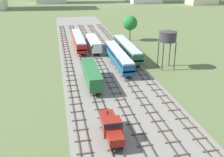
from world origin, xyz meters
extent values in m
plane|color=#5B6B3D|center=(0.00, 56.00, 0.00)|extent=(480.00, 480.00, 0.00)
cube|color=gray|center=(0.00, 56.00, 0.00)|extent=(21.02, 176.00, 0.01)
cube|color=#47382D|center=(-9.23, 57.00, 0.22)|extent=(0.07, 126.00, 0.15)
cube|color=#47382D|center=(-7.79, 57.00, 0.22)|extent=(0.07, 126.00, 0.15)
cube|color=brown|center=(-8.51, 25.50, 0.07)|extent=(2.40, 0.22, 0.14)
cube|color=brown|center=(-8.51, 28.50, 0.07)|extent=(2.40, 0.22, 0.14)
cube|color=brown|center=(-8.51, 31.50, 0.07)|extent=(2.40, 0.22, 0.14)
cube|color=brown|center=(-8.51, 34.50, 0.07)|extent=(2.40, 0.22, 0.14)
cube|color=brown|center=(-8.51, 37.50, 0.07)|extent=(2.40, 0.22, 0.14)
cube|color=brown|center=(-8.51, 40.50, 0.07)|extent=(2.40, 0.22, 0.14)
cube|color=brown|center=(-8.51, 43.50, 0.07)|extent=(2.40, 0.22, 0.14)
cube|color=brown|center=(-8.51, 46.50, 0.07)|extent=(2.40, 0.22, 0.14)
cube|color=brown|center=(-8.51, 49.50, 0.07)|extent=(2.40, 0.22, 0.14)
cube|color=brown|center=(-8.51, 52.50, 0.07)|extent=(2.40, 0.22, 0.14)
cube|color=brown|center=(-8.51, 55.50, 0.07)|extent=(2.40, 0.22, 0.14)
cube|color=brown|center=(-8.51, 58.50, 0.07)|extent=(2.40, 0.22, 0.14)
cube|color=brown|center=(-8.51, 61.50, 0.07)|extent=(2.40, 0.22, 0.14)
cube|color=brown|center=(-8.51, 64.50, 0.07)|extent=(2.40, 0.22, 0.14)
cube|color=brown|center=(-8.51, 67.50, 0.07)|extent=(2.40, 0.22, 0.14)
cube|color=brown|center=(-8.51, 70.50, 0.07)|extent=(2.40, 0.22, 0.14)
cube|color=brown|center=(-8.51, 73.50, 0.07)|extent=(2.40, 0.22, 0.14)
cube|color=brown|center=(-8.51, 76.50, 0.07)|extent=(2.40, 0.22, 0.14)
cube|color=brown|center=(-8.51, 79.50, 0.07)|extent=(2.40, 0.22, 0.14)
cube|color=brown|center=(-8.51, 82.50, 0.07)|extent=(2.40, 0.22, 0.14)
cube|color=brown|center=(-8.51, 85.50, 0.07)|extent=(2.40, 0.22, 0.14)
cube|color=brown|center=(-8.51, 88.50, 0.07)|extent=(2.40, 0.22, 0.14)
cube|color=brown|center=(-8.51, 91.50, 0.07)|extent=(2.40, 0.22, 0.14)
cube|color=brown|center=(-8.51, 94.50, 0.07)|extent=(2.40, 0.22, 0.14)
cube|color=brown|center=(-8.51, 97.50, 0.07)|extent=(2.40, 0.22, 0.14)
cube|color=brown|center=(-8.51, 100.50, 0.07)|extent=(2.40, 0.22, 0.14)
cube|color=brown|center=(-8.51, 103.50, 0.07)|extent=(2.40, 0.22, 0.14)
cube|color=brown|center=(-8.51, 106.50, 0.07)|extent=(2.40, 0.22, 0.14)
cube|color=brown|center=(-8.51, 109.50, 0.07)|extent=(2.40, 0.22, 0.14)
cube|color=brown|center=(-8.51, 112.50, 0.07)|extent=(2.40, 0.22, 0.14)
cube|color=brown|center=(-8.51, 115.50, 0.07)|extent=(2.40, 0.22, 0.14)
cube|color=brown|center=(-8.51, 118.50, 0.07)|extent=(2.40, 0.22, 0.14)
cube|color=#47382D|center=(-4.97, 57.00, 0.22)|extent=(0.07, 126.00, 0.15)
cube|color=#47382D|center=(-3.54, 57.00, 0.22)|extent=(0.07, 126.00, 0.15)
cube|color=brown|center=(-4.25, 25.50, 0.07)|extent=(2.40, 0.22, 0.14)
cube|color=brown|center=(-4.25, 28.50, 0.07)|extent=(2.40, 0.22, 0.14)
cube|color=brown|center=(-4.25, 31.50, 0.07)|extent=(2.40, 0.22, 0.14)
cube|color=brown|center=(-4.25, 34.50, 0.07)|extent=(2.40, 0.22, 0.14)
cube|color=brown|center=(-4.25, 37.50, 0.07)|extent=(2.40, 0.22, 0.14)
cube|color=brown|center=(-4.25, 40.50, 0.07)|extent=(2.40, 0.22, 0.14)
cube|color=brown|center=(-4.25, 43.50, 0.07)|extent=(2.40, 0.22, 0.14)
cube|color=brown|center=(-4.25, 46.50, 0.07)|extent=(2.40, 0.22, 0.14)
cube|color=brown|center=(-4.25, 49.50, 0.07)|extent=(2.40, 0.22, 0.14)
cube|color=brown|center=(-4.25, 52.50, 0.07)|extent=(2.40, 0.22, 0.14)
cube|color=brown|center=(-4.25, 55.50, 0.07)|extent=(2.40, 0.22, 0.14)
cube|color=brown|center=(-4.25, 58.50, 0.07)|extent=(2.40, 0.22, 0.14)
cube|color=brown|center=(-4.25, 61.50, 0.07)|extent=(2.40, 0.22, 0.14)
cube|color=brown|center=(-4.25, 64.50, 0.07)|extent=(2.40, 0.22, 0.14)
cube|color=brown|center=(-4.25, 67.50, 0.07)|extent=(2.40, 0.22, 0.14)
cube|color=brown|center=(-4.25, 70.50, 0.07)|extent=(2.40, 0.22, 0.14)
cube|color=brown|center=(-4.25, 73.50, 0.07)|extent=(2.40, 0.22, 0.14)
cube|color=brown|center=(-4.25, 76.50, 0.07)|extent=(2.40, 0.22, 0.14)
cube|color=brown|center=(-4.25, 79.50, 0.07)|extent=(2.40, 0.22, 0.14)
cube|color=brown|center=(-4.25, 82.50, 0.07)|extent=(2.40, 0.22, 0.14)
cube|color=brown|center=(-4.25, 85.50, 0.07)|extent=(2.40, 0.22, 0.14)
cube|color=brown|center=(-4.25, 88.50, 0.07)|extent=(2.40, 0.22, 0.14)
cube|color=brown|center=(-4.25, 91.50, 0.07)|extent=(2.40, 0.22, 0.14)
cube|color=brown|center=(-4.25, 94.50, 0.07)|extent=(2.40, 0.22, 0.14)
cube|color=brown|center=(-4.25, 97.50, 0.07)|extent=(2.40, 0.22, 0.14)
cube|color=brown|center=(-4.25, 100.50, 0.07)|extent=(2.40, 0.22, 0.14)
cube|color=brown|center=(-4.25, 103.50, 0.07)|extent=(2.40, 0.22, 0.14)
cube|color=brown|center=(-4.25, 106.50, 0.07)|extent=(2.40, 0.22, 0.14)
cube|color=brown|center=(-4.25, 109.50, 0.07)|extent=(2.40, 0.22, 0.14)
cube|color=brown|center=(-4.25, 112.50, 0.07)|extent=(2.40, 0.22, 0.14)
cube|color=brown|center=(-4.25, 115.50, 0.07)|extent=(2.40, 0.22, 0.14)
cube|color=brown|center=(-4.25, 118.50, 0.07)|extent=(2.40, 0.22, 0.14)
cube|color=#47382D|center=(-0.72, 57.00, 0.22)|extent=(0.07, 126.00, 0.15)
cube|color=#47382D|center=(0.72, 57.00, 0.22)|extent=(0.07, 126.00, 0.15)
cube|color=brown|center=(0.00, 25.50, 0.07)|extent=(2.40, 0.22, 0.14)
cube|color=brown|center=(0.00, 28.50, 0.07)|extent=(2.40, 0.22, 0.14)
cube|color=brown|center=(0.00, 31.50, 0.07)|extent=(2.40, 0.22, 0.14)
cube|color=brown|center=(0.00, 34.50, 0.07)|extent=(2.40, 0.22, 0.14)
cube|color=brown|center=(0.00, 37.50, 0.07)|extent=(2.40, 0.22, 0.14)
cube|color=brown|center=(0.00, 40.50, 0.07)|extent=(2.40, 0.22, 0.14)
cube|color=brown|center=(0.00, 43.50, 0.07)|extent=(2.40, 0.22, 0.14)
cube|color=brown|center=(0.00, 46.50, 0.07)|extent=(2.40, 0.22, 0.14)
cube|color=brown|center=(0.00, 49.50, 0.07)|extent=(2.40, 0.22, 0.14)
cube|color=brown|center=(0.00, 52.50, 0.07)|extent=(2.40, 0.22, 0.14)
cube|color=brown|center=(0.00, 55.50, 0.07)|extent=(2.40, 0.22, 0.14)
cube|color=brown|center=(0.00, 58.50, 0.07)|extent=(2.40, 0.22, 0.14)
cube|color=brown|center=(0.00, 61.50, 0.07)|extent=(2.40, 0.22, 0.14)
cube|color=brown|center=(0.00, 64.50, 0.07)|extent=(2.40, 0.22, 0.14)
cube|color=brown|center=(0.00, 67.50, 0.07)|extent=(2.40, 0.22, 0.14)
cube|color=brown|center=(0.00, 70.50, 0.07)|extent=(2.40, 0.22, 0.14)
cube|color=brown|center=(0.00, 73.50, 0.07)|extent=(2.40, 0.22, 0.14)
cube|color=brown|center=(0.00, 76.50, 0.07)|extent=(2.40, 0.22, 0.14)
cube|color=brown|center=(0.00, 79.50, 0.07)|extent=(2.40, 0.22, 0.14)
cube|color=brown|center=(0.00, 82.50, 0.07)|extent=(2.40, 0.22, 0.14)
cube|color=brown|center=(0.00, 85.50, 0.07)|extent=(2.40, 0.22, 0.14)
cube|color=brown|center=(0.00, 88.50, 0.07)|extent=(2.40, 0.22, 0.14)
cube|color=brown|center=(0.00, 91.50, 0.07)|extent=(2.40, 0.22, 0.14)
cube|color=brown|center=(0.00, 94.50, 0.07)|extent=(2.40, 0.22, 0.14)
cube|color=brown|center=(0.00, 97.50, 0.07)|extent=(2.40, 0.22, 0.14)
cube|color=brown|center=(0.00, 100.50, 0.07)|extent=(2.40, 0.22, 0.14)
cube|color=brown|center=(0.00, 103.50, 0.07)|extent=(2.40, 0.22, 0.14)
cube|color=brown|center=(0.00, 106.50, 0.07)|extent=(2.40, 0.22, 0.14)
cube|color=brown|center=(0.00, 109.50, 0.07)|extent=(2.40, 0.22, 0.14)
cube|color=brown|center=(0.00, 112.50, 0.07)|extent=(2.40, 0.22, 0.14)
cube|color=brown|center=(0.00, 115.50, 0.07)|extent=(2.40, 0.22, 0.14)
cube|color=brown|center=(0.00, 118.50, 0.07)|extent=(2.40, 0.22, 0.14)
cube|color=#47382D|center=(3.54, 57.00, 0.22)|extent=(0.07, 126.00, 0.15)
cube|color=#47382D|center=(4.97, 57.00, 0.22)|extent=(0.07, 126.00, 0.15)
cube|color=brown|center=(4.25, 22.50, 0.07)|extent=(2.40, 0.22, 0.14)
cube|color=brown|center=(4.25, 25.50, 0.07)|extent=(2.40, 0.22, 0.14)
cube|color=brown|center=(4.25, 28.50, 0.07)|extent=(2.40, 0.22, 0.14)
cube|color=brown|center=(4.25, 31.50, 0.07)|extent=(2.40, 0.22, 0.14)
cube|color=brown|center=(4.25, 34.50, 0.07)|extent=(2.40, 0.22, 0.14)
cube|color=brown|center=(4.25, 37.50, 0.07)|extent=(2.40, 0.22, 0.14)
cube|color=brown|center=(4.25, 40.50, 0.07)|extent=(2.40, 0.22, 0.14)
cube|color=brown|center=(4.25, 43.50, 0.07)|extent=(2.40, 0.22, 0.14)
cube|color=brown|center=(4.25, 46.50, 0.07)|extent=(2.40, 0.22, 0.14)
cube|color=brown|center=(4.25, 49.50, 0.07)|extent=(2.40, 0.22, 0.14)
cube|color=brown|center=(4.25, 52.50, 0.07)|extent=(2.40, 0.22, 0.14)
cube|color=brown|center=(4.25, 55.50, 0.07)|extent=(2.40, 0.22, 0.14)
cube|color=brown|center=(4.25, 58.50, 0.07)|extent=(2.40, 0.22, 0.14)
cube|color=brown|center=(4.25, 61.50, 0.07)|extent=(2.40, 0.22, 0.14)
cube|color=brown|center=(4.25, 64.50, 0.07)|extent=(2.40, 0.22, 0.14)
cube|color=brown|center=(4.25, 67.50, 0.07)|extent=(2.40, 0.22, 0.14)
cube|color=brown|center=(4.25, 70.50, 0.07)|extent=(2.40, 0.22, 0.14)
cube|color=brown|center=(4.25, 73.50, 0.07)|extent=(2.40, 0.22, 0.14)
cube|color=brown|center=(4.25, 76.50, 0.07)|extent=(2.40, 0.22, 0.14)
cube|color=brown|center=(4.25, 79.50, 0.07)|extent=(2.40, 0.22, 0.14)
cube|color=brown|center=(4.25, 82.50, 0.07)|extent=(2.40, 0.22, 0.14)
cube|color=brown|center=(4.25, 85.50, 0.07)|extent=(2.40, 0.22, 0.14)
cube|color=brown|center=(4.25, 88.50, 0.07)|extent=(2.40, 0.22, 0.14)
cube|color=brown|center=(4.25, 91.50, 0.07)|extent=(2.40, 0.22, 0.14)
cube|color=brown|center=(4.25, 94.50, 0.07)|extent=(2.40, 0.22, 0.14)
cube|color=brown|center=(4.25, 97.50, 0.07)|extent=(2.40, 0.22, 0.14)
cube|color=brown|center=(4.25, 100.50, 0.07)|extent=(2.40, 0.22, 0.14)
cube|color=brown|center=(4.25, 103.50, 0.07)|extent=(2.40, 0.22, 0.14)
cube|color=brown|center=(4.25, 106.50, 0.07)|extent=(2.40, 0.22, 0.14)
cube|color=brown|center=(4.25, 109.50, 0.07)|extent=(2.40, 0.22, 0.14)
cube|color=brown|center=(4.25, 112.50, 0.07)|extent=(2.40, 0.22, 0.14)
cube|color=brown|center=(4.25, 115.50, 0.07)|extent=(2.40, 0.22, 0.14)
cube|color=brown|center=(4.25, 118.50, 0.07)|extent=(2.40, 0.22, 0.14)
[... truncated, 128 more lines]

